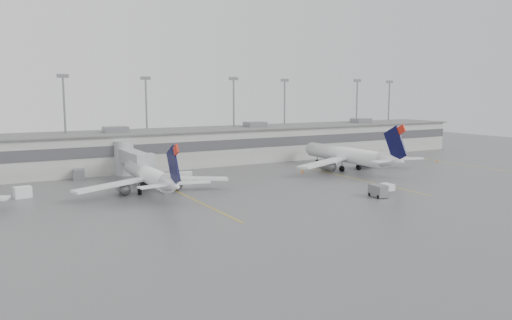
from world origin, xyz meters
TOP-DOWN VIEW (x-y plane):
  - ground at (0.00, 0.00)m, footprint 260.00×260.00m
  - terminal at (-0.01, 57.98)m, footprint 152.00×17.00m
  - light_masts at (0.00, 63.75)m, footprint 142.40×8.00m
  - jet_bridge_right at (-20.50, 45.72)m, footprint 4.00×17.20m
  - stand_markings at (-0.00, 24.00)m, footprint 105.25×40.00m
  - jet_mid_left at (-21.69, 29.04)m, footprint 26.25×29.43m
  - jet_mid_right at (23.31, 31.54)m, footprint 30.04×33.66m
  - baggage_tug at (12.28, 8.69)m, footprint 1.90×2.76m
  - baggage_cart at (9.08, 7.49)m, footprint 1.98×3.18m
  - gse_uld_a at (-40.79, 35.47)m, footprint 2.82×2.14m
  - gse_uld_b at (-12.19, 37.17)m, footprint 2.72×2.18m
  - gse_uld_c at (24.95, 39.94)m, footprint 2.62×1.78m
  - gse_loader at (-29.65, 48.67)m, footprint 2.68×3.63m
  - cone_b at (-13.17, 38.32)m, footprint 0.48×0.48m
  - cone_c at (12.94, 34.20)m, footprint 0.50×0.50m
  - cone_d at (50.85, 31.23)m, footprint 0.40×0.40m

SIDE VIEW (x-z plane):
  - ground at x=0.00m, z-range 0.00..0.00m
  - stand_markings at x=0.00m, z-range 0.00..0.01m
  - cone_d at x=50.85m, z-range 0.00..0.64m
  - cone_b at x=-13.17m, z-range 0.00..0.76m
  - cone_c at x=12.94m, z-range 0.00..0.80m
  - baggage_tug at x=12.28m, z-range -0.19..1.51m
  - gse_uld_b at x=-12.19m, z-range 0.00..1.68m
  - gse_uld_a at x=-40.79m, z-range 0.00..1.81m
  - gse_uld_c at x=24.95m, z-range 0.00..1.83m
  - gse_loader at x=-29.65m, z-range 0.00..2.04m
  - baggage_cart at x=9.08m, z-range 0.04..2.00m
  - jet_mid_left at x=-21.69m, z-range -1.80..7.72m
  - jet_mid_right at x=23.31m, z-range -2.06..8.83m
  - jet_bridge_right at x=-20.50m, z-range 0.37..7.37m
  - terminal at x=-0.01m, z-range -0.55..8.90m
  - light_masts at x=0.00m, z-range 1.73..22.33m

